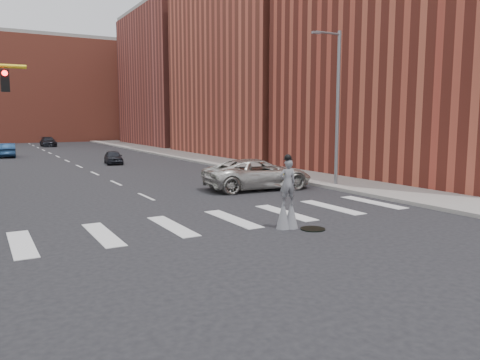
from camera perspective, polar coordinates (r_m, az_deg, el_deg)
ground_plane at (r=17.41m, az=-3.12°, el=-5.84°), size 160.00×160.00×0.00m
sidewalk_right at (r=45.07m, az=-2.96°, el=2.46°), size 5.00×90.00×0.18m
manhole at (r=17.32m, az=8.86°, el=-5.92°), size 0.90×0.90×0.04m
building_near at (r=38.17m, az=23.12°, el=17.44°), size 16.00×20.00×22.00m
building_mid at (r=54.56m, az=3.82°, el=15.86°), size 16.00×22.00×24.00m
building_far at (r=75.46m, az=-6.44°, el=11.96°), size 16.00×22.00×20.00m
building_backdrop at (r=94.31m, az=-21.47°, el=9.98°), size 26.00×14.00×18.00m
streetlight at (r=28.08m, az=11.68°, el=9.13°), size 2.05×0.20×9.00m
stilt_performer at (r=17.18m, az=5.80°, el=-2.46°), size 0.83×0.59×2.74m
suv_crossing at (r=26.77m, az=2.19°, el=0.73°), size 6.52×3.49×1.74m
car_near at (r=43.40m, az=-15.18°, el=2.70°), size 1.87×3.68×1.20m
car_mid at (r=55.16m, az=-26.49°, el=3.27°), size 1.86×4.57×1.47m
car_far at (r=74.19m, az=-22.34°, el=4.33°), size 1.98×4.79×1.39m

